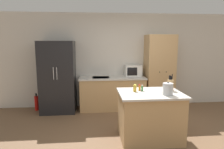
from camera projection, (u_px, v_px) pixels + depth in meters
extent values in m
plane|color=brown|center=(146.00, 144.00, 3.60)|extent=(14.00, 14.00, 0.00)
cube|color=beige|center=(126.00, 60.00, 5.68)|extent=(7.20, 0.06, 2.60)
cube|color=black|center=(58.00, 77.00, 5.19)|extent=(0.87, 0.72, 1.85)
cylinder|color=silver|center=(53.00, 73.00, 4.79)|extent=(0.02, 0.02, 0.30)
cylinder|color=silver|center=(57.00, 73.00, 4.80)|extent=(0.02, 0.02, 0.30)
cube|color=tan|center=(112.00, 94.00, 5.45)|extent=(1.73, 0.63, 0.85)
cube|color=beige|center=(112.00, 78.00, 5.37)|extent=(1.77, 0.67, 0.03)
cube|color=#9EA0A3|center=(101.00, 78.00, 5.34)|extent=(0.44, 0.34, 0.01)
cube|color=tan|center=(159.00, 72.00, 5.49)|extent=(0.75, 0.59, 2.01)
sphere|color=black|center=(160.00, 72.00, 5.18)|extent=(0.02, 0.02, 0.02)
sphere|color=black|center=(166.00, 72.00, 5.19)|extent=(0.02, 0.02, 0.02)
cube|color=tan|center=(150.00, 116.00, 3.76)|extent=(1.10, 0.82, 0.86)
cube|color=beige|center=(150.00, 93.00, 3.69)|extent=(1.16, 0.88, 0.03)
cube|color=white|center=(133.00, 71.00, 5.52)|extent=(0.45, 0.34, 0.31)
cube|color=black|center=(132.00, 72.00, 5.35)|extent=(0.27, 0.01, 0.21)
cube|color=tan|center=(170.00, 85.00, 3.83)|extent=(0.09, 0.08, 0.21)
cylinder|color=black|center=(169.00, 78.00, 3.80)|extent=(0.02, 0.02, 0.08)
cylinder|color=black|center=(170.00, 77.00, 3.81)|extent=(0.02, 0.02, 0.09)
cylinder|color=black|center=(171.00, 78.00, 3.80)|extent=(0.02, 0.02, 0.07)
cylinder|color=black|center=(171.00, 78.00, 3.82)|extent=(0.02, 0.02, 0.06)
cylinder|color=black|center=(172.00, 77.00, 3.82)|extent=(0.02, 0.02, 0.10)
cylinder|color=orange|center=(140.00, 88.00, 3.82)|extent=(0.04, 0.04, 0.10)
cylinder|color=red|center=(140.00, 85.00, 3.81)|extent=(0.03, 0.03, 0.02)
cylinder|color=gold|center=(135.00, 89.00, 3.74)|extent=(0.06, 0.06, 0.11)
cylinder|color=#E5DB4C|center=(135.00, 85.00, 3.73)|extent=(0.05, 0.05, 0.02)
cylinder|color=#337033|center=(142.00, 88.00, 3.80)|extent=(0.04, 0.04, 0.09)
cylinder|color=silver|center=(142.00, 86.00, 3.79)|extent=(0.03, 0.03, 0.02)
cylinder|color=#B2B5B7|center=(168.00, 89.00, 3.50)|extent=(0.18, 0.18, 0.21)
sphere|color=#262628|center=(168.00, 82.00, 3.48)|extent=(0.02, 0.02, 0.02)
cylinder|color=red|center=(37.00, 103.00, 5.35)|extent=(0.10, 0.10, 0.39)
cylinder|color=black|center=(36.00, 95.00, 5.32)|extent=(0.05, 0.05, 0.07)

